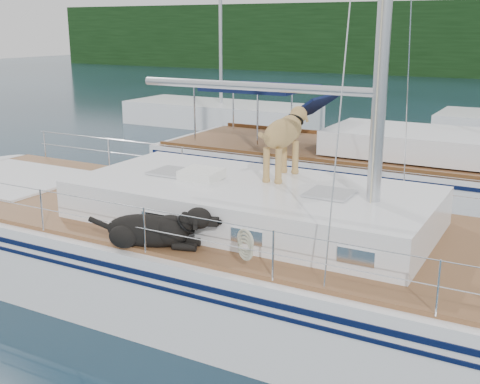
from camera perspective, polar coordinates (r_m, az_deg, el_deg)
The scene contains 4 objects.
ground at distance 9.69m, azimuth -3.20°, elevation -9.05°, with size 120.00×120.00×0.00m, color black.
main_sailboat at distance 9.37m, azimuth -2.76°, elevation -5.39°, with size 12.00×3.90×14.01m.
neighbor_sailboat at distance 14.68m, azimuth 13.61°, elevation 1.67°, with size 11.00×3.50×13.30m.
bg_boat_west at distance 25.19m, azimuth -1.79°, elevation 7.31°, with size 8.00×3.00×11.65m.
Camera 1 is at (4.72, -7.45, 4.02)m, focal length 45.00 mm.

